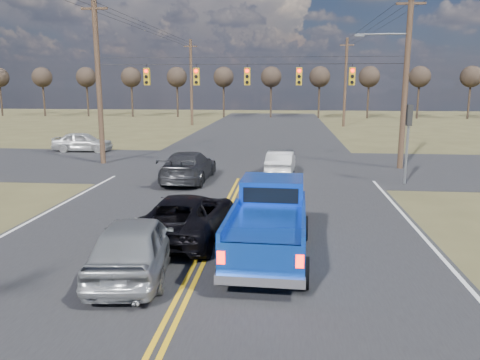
# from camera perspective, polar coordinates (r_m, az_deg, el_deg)

# --- Properties ---
(ground) EXTENTS (160.00, 160.00, 0.00)m
(ground) POSITION_cam_1_polar(r_m,az_deg,el_deg) (11.18, -7.11, -14.27)
(ground) COLOR brown
(ground) RESTS_ON ground
(road_main) EXTENTS (14.00, 120.00, 0.02)m
(road_main) POSITION_cam_1_polar(r_m,az_deg,el_deg) (20.52, -1.01, -2.11)
(road_main) COLOR #28282B
(road_main) RESTS_ON ground
(road_cross) EXTENTS (120.00, 12.00, 0.02)m
(road_cross) POSITION_cam_1_polar(r_m,az_deg,el_deg) (28.32, 0.86, 1.72)
(road_cross) COLOR #28282B
(road_cross) RESTS_ON ground
(signal_gantry) EXTENTS (19.60, 4.83, 10.00)m
(signal_gantry) POSITION_cam_1_polar(r_m,az_deg,el_deg) (27.65, 1.91, 12.02)
(signal_gantry) COLOR #473323
(signal_gantry) RESTS_ON ground
(utility_poles) EXTENTS (19.60, 58.32, 10.00)m
(utility_poles) POSITION_cam_1_polar(r_m,az_deg,el_deg) (26.90, 0.71, 12.38)
(utility_poles) COLOR #473323
(utility_poles) RESTS_ON ground
(treeline) EXTENTS (87.00, 117.80, 7.40)m
(treeline) POSITION_cam_1_polar(r_m,az_deg,el_deg) (36.84, 2.08, 12.91)
(treeline) COLOR #33261C
(treeline) RESTS_ON ground
(pickup_truck) EXTENTS (2.37, 5.60, 2.08)m
(pickup_truck) POSITION_cam_1_polar(r_m,az_deg,el_deg) (13.28, 3.59, -5.29)
(pickup_truck) COLOR black
(pickup_truck) RESTS_ON ground
(silver_suv) EXTENTS (2.35, 4.79, 1.57)m
(silver_suv) POSITION_cam_1_polar(r_m,az_deg,el_deg) (12.51, -12.67, -7.71)
(silver_suv) COLOR gray
(silver_suv) RESTS_ON ground
(black_suv) EXTENTS (2.68, 5.28, 1.43)m
(black_suv) POSITION_cam_1_polar(r_m,az_deg,el_deg) (15.13, -6.49, -4.38)
(black_suv) COLOR black
(black_suv) RESTS_ON ground
(white_car_queue) EXTENTS (1.66, 4.07, 1.31)m
(white_car_queue) POSITION_cam_1_polar(r_m,az_deg,el_deg) (25.65, 4.98, 2.12)
(white_car_queue) COLOR #B9B9B9
(white_car_queue) RESTS_ON ground
(dgrey_car_queue) EXTENTS (2.25, 5.32, 1.53)m
(dgrey_car_queue) POSITION_cam_1_polar(r_m,az_deg,el_deg) (23.93, -6.30, 1.68)
(dgrey_car_queue) COLOR #303034
(dgrey_car_queue) RESTS_ON ground
(cross_car_west) EXTENTS (1.91, 4.32, 1.45)m
(cross_car_west) POSITION_cam_1_polar(r_m,az_deg,el_deg) (36.24, -18.65, 4.44)
(cross_car_west) COLOR #B8B8B8
(cross_car_west) RESTS_ON ground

